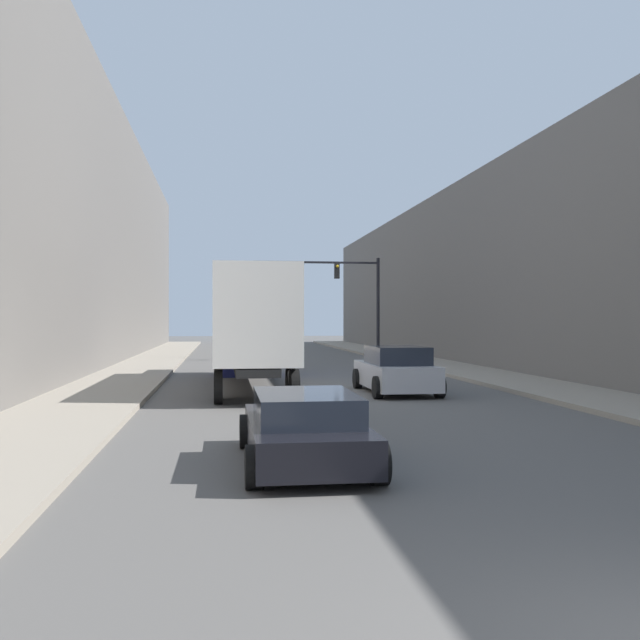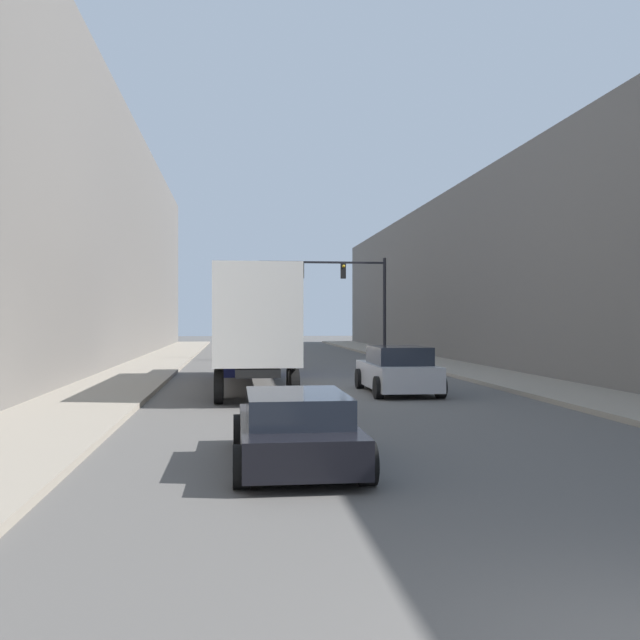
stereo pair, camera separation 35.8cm
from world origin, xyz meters
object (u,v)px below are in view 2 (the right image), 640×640
Objects in this scene: suv_car at (398,371)px; traffic_signal_gantry at (353,288)px; semi_truck at (252,324)px; sedan_car at (296,429)px.

traffic_signal_gantry is (1.68, 18.96, 3.58)m from suv_car.
semi_truck is 17.43m from traffic_signal_gantry.
traffic_signal_gantry is (6.01, 30.11, 3.73)m from sedan_car.
suv_car reaches higher than sedan_car.
semi_truck is at bearing 148.63° from suv_car.
sedan_car is 30.93m from traffic_signal_gantry.
traffic_signal_gantry reaches higher than sedan_car.
semi_truck is 1.70× the size of traffic_signal_gantry.
suv_car is 19.37m from traffic_signal_gantry.
sedan_car is at bearing -111.24° from suv_car.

